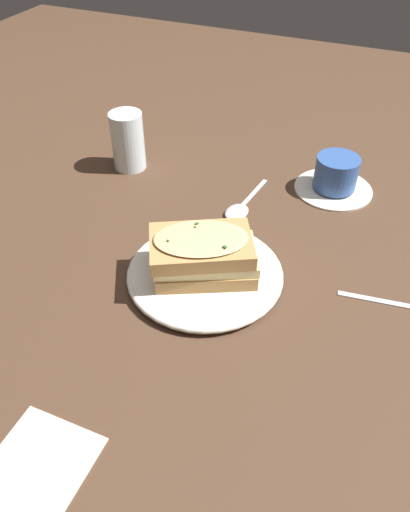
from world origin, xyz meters
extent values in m
plane|color=#473021|center=(0.00, 0.00, 0.00)|extent=(2.40, 2.40, 0.00)
cylinder|color=silver|center=(0.01, -0.01, 0.01)|extent=(0.23, 0.23, 0.02)
torus|color=silver|center=(0.01, -0.01, 0.01)|extent=(0.24, 0.24, 0.01)
cube|color=#B2844C|center=(0.01, -0.01, 0.03)|extent=(0.15, 0.18, 0.02)
cube|color=#EFDB93|center=(0.01, -0.01, 0.05)|extent=(0.15, 0.18, 0.02)
cube|color=#B2844C|center=(0.01, -0.01, 0.07)|extent=(0.16, 0.18, 0.02)
ellipsoid|color=#DBBC7F|center=(0.01, -0.01, 0.08)|extent=(0.14, 0.16, 0.01)
cube|color=#2D6028|center=(0.00, -0.05, 0.09)|extent=(0.01, 0.01, 0.00)
cube|color=#2D6028|center=(0.03, 0.01, 0.09)|extent=(0.01, 0.01, 0.00)
cube|color=#2D6028|center=(0.03, 0.01, 0.09)|extent=(0.00, 0.00, 0.00)
cube|color=#2D6028|center=(-0.02, 0.03, 0.09)|extent=(0.00, 0.00, 0.00)
cylinder|color=silver|center=(0.34, -0.14, 0.00)|extent=(0.15, 0.15, 0.01)
cylinder|color=#33569E|center=(0.34, -0.14, 0.04)|extent=(0.08, 0.08, 0.06)
cylinder|color=#381E0F|center=(0.34, -0.14, 0.06)|extent=(0.07, 0.07, 0.00)
torus|color=#33569E|center=(0.39, -0.14, 0.04)|extent=(0.05, 0.01, 0.05)
cylinder|color=silver|center=(0.26, 0.26, 0.06)|extent=(0.07, 0.07, 0.12)
cube|color=silver|center=(0.07, -0.27, 0.00)|extent=(0.02, 0.12, 0.00)
cube|color=silver|center=(0.27, -0.01, 0.00)|extent=(0.11, 0.02, 0.00)
ellipsoid|color=silver|center=(0.19, 0.00, 0.01)|extent=(0.06, 0.05, 0.01)
cube|color=silver|center=(-0.35, 0.04, 0.00)|extent=(0.14, 0.11, 0.00)
camera|label=1|loc=(-0.51, -0.24, 0.54)|focal=35.00mm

